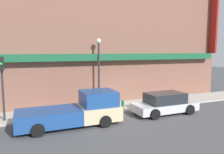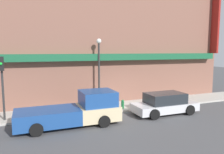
{
  "view_description": "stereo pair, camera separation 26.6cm",
  "coord_description": "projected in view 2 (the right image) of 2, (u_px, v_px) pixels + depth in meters",
  "views": [
    {
      "loc": [
        -7.04,
        -13.08,
        4.18
      ],
      "look_at": [
        -1.19,
        1.06,
        2.33
      ],
      "focal_mm": 35.0,
      "sensor_mm": 36.0,
      "label": 1
    },
    {
      "loc": [
        -6.8,
        -13.18,
        4.18
      ],
      "look_at": [
        -1.19,
        1.06,
        2.33
      ],
      "focal_mm": 35.0,
      "sensor_mm": 36.0,
      "label": 2
    }
  ],
  "objects": [
    {
      "name": "sidewalk",
      "position": [
        125.0,
        106.0,
        16.36
      ],
      "size": [
        36.0,
        2.65,
        0.13
      ],
      "color": "#B7B2A8",
      "rests_on": "ground"
    },
    {
      "name": "parked_car",
      "position": [
        165.0,
        104.0,
        14.5
      ],
      "size": [
        4.34,
        1.98,
        1.4
      ],
      "rotation": [
        0.0,
        0.0,
        0.01
      ],
      "color": "silver",
      "rests_on": "ground"
    },
    {
      "name": "traffic_light",
      "position": [
        2.0,
        77.0,
        12.45
      ],
      "size": [
        0.28,
        0.42,
        3.72
      ],
      "color": "#2D2D2D",
      "rests_on": "sidewalk"
    },
    {
      "name": "ground_plane",
      "position": [
        134.0,
        111.0,
        15.15
      ],
      "size": [
        80.0,
        80.0,
        0.0
      ],
      "primitive_type": "plane",
      "color": "#4C4C4F"
    },
    {
      "name": "street_lamp",
      "position": [
        99.0,
        63.0,
        15.94
      ],
      "size": [
        0.36,
        0.36,
        4.92
      ],
      "color": "#2D2D2D",
      "rests_on": "sidewalk"
    },
    {
      "name": "fire_hydrant",
      "position": [
        123.0,
        104.0,
        15.37
      ],
      "size": [
        0.2,
        0.2,
        0.62
      ],
      "color": "#196633",
      "rests_on": "sidewalk"
    },
    {
      "name": "building",
      "position": [
        112.0,
        42.0,
        18.38
      ],
      "size": [
        19.8,
        3.8,
        10.83
      ],
      "color": "brown",
      "rests_on": "ground"
    },
    {
      "name": "pickup_truck",
      "position": [
        76.0,
        111.0,
        12.31
      ],
      "size": [
        5.68,
        2.22,
        1.86
      ],
      "rotation": [
        0.0,
        0.0,
        -0.0
      ],
      "color": "beige",
      "rests_on": "ground"
    }
  ]
}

